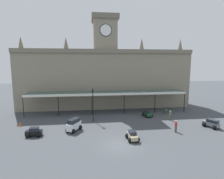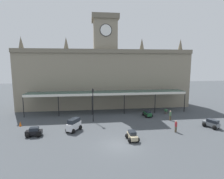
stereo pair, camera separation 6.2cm
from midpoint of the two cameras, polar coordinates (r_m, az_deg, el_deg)
The scene contains 13 objects.
ground_plane at distance 22.27m, azimuth 2.48°, elevation -17.06°, with size 140.00×140.00×0.00m, color #41454A.
station_building at distance 39.68m, azimuth -2.15°, elevation 4.32°, with size 36.19×6.61×19.33m.
entrance_canopy at distance 34.53m, azimuth -1.34°, elevation -0.92°, with size 30.30×3.26×4.14m.
car_beige_sedan at distance 23.36m, azimuth 6.49°, elevation -14.50°, with size 1.60×2.10×1.19m.
car_green_sedan at distance 33.36m, azimuth 11.20°, elevation -7.55°, with size 1.64×2.12×1.19m.
car_white_van at distance 26.58m, azimuth -11.92°, elevation -11.04°, with size 2.32×2.59×1.77m.
car_black_sedan at distance 26.46m, azimuth -23.39°, elevation -12.36°, with size 2.08×1.57×1.19m.
car_grey_estate at distance 31.13m, azimuth 28.97°, elevation -9.51°, with size 2.13×2.43×1.27m.
pedestrian_beside_cars at distance 27.06m, azimuth 19.64°, elevation -10.78°, with size 0.36×0.34×1.67m.
pedestrian_near_entrance at distance 32.07m, azimuth 18.03°, elevation -7.70°, with size 0.38×0.34×1.67m.
victorian_lamppost at distance 29.49m, azimuth -6.01°, elevation -3.77°, with size 0.30×0.30×5.51m.
traffic_cone at distance 31.29m, azimuth -26.99°, elevation -9.65°, with size 0.40×0.40×0.74m, color orange.
planter_forecourt_centre at distance 35.89m, azimuth 16.75°, elevation -6.63°, with size 0.60×0.60×0.96m.
Camera 2 is at (-3.35, -19.83, 9.56)m, focal length 28.89 mm.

